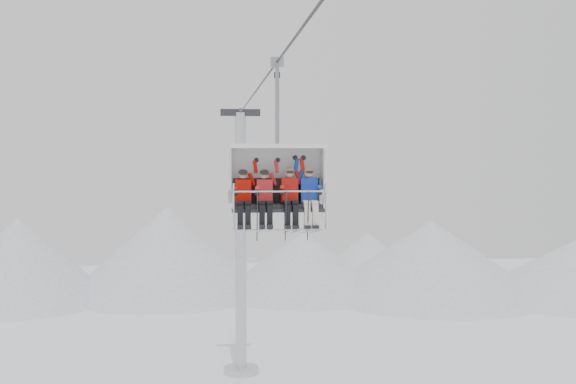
{
  "coord_description": "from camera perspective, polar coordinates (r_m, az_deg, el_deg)",
  "views": [
    {
      "loc": [
        -1.59,
        -14.48,
        11.12
      ],
      "look_at": [
        0.0,
        0.0,
        10.39
      ],
      "focal_mm": 45.0,
      "sensor_mm": 36.0,
      "label": 1
    }
  ],
  "objects": [
    {
      "name": "lift_tower_right",
      "position": [
        36.9,
        -3.75,
        -5.46
      ],
      "size": [
        2.0,
        1.8,
        13.48
      ],
      "color": "silver",
      "rests_on": "ground"
    },
    {
      "name": "skier_far_right",
      "position": [
        16.81,
        1.7,
        -0.3
      ],
      "size": [
        0.39,
        1.69,
        1.56
      ],
      "color": "#1430A3",
      "rests_on": "chairlift_carrier"
    },
    {
      "name": "chairlift_carrier",
      "position": [
        17.01,
        -0.9,
        1.3
      ],
      "size": [
        2.28,
        1.17,
        3.98
      ],
      "color": "black",
      "rests_on": "haul_cable"
    },
    {
      "name": "skier_center_left",
      "position": [
        16.69,
        -1.84,
        -0.39
      ],
      "size": [
        0.37,
        1.69,
        1.5
      ],
      "color": "red",
      "rests_on": "chairlift_carrier"
    },
    {
      "name": "ridgeline",
      "position": [
        57.13,
        -6.23,
        -5.48
      ],
      "size": [
        72.0,
        21.0,
        7.0
      ],
      "color": "silver",
      "rests_on": "ground"
    },
    {
      "name": "haul_cable",
      "position": [
        14.73,
        0.0,
        11.38
      ],
      "size": [
        0.06,
        50.0,
        0.06
      ],
      "primitive_type": "cylinder",
      "rotation": [
        1.57,
        0.0,
        0.0
      ],
      "color": "#2E2E33",
      "rests_on": "lift_tower_left"
    },
    {
      "name": "skier_center_right",
      "position": [
        16.75,
        0.15,
        -0.31
      ],
      "size": [
        0.39,
        1.69,
        1.56
      ],
      "color": "#AA130C",
      "rests_on": "chairlift_carrier"
    },
    {
      "name": "skier_far_left",
      "position": [
        16.66,
        -3.55,
        -0.4
      ],
      "size": [
        0.37,
        1.69,
        1.5
      ],
      "color": "#B20D04",
      "rests_on": "chairlift_carrier"
    }
  ]
}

